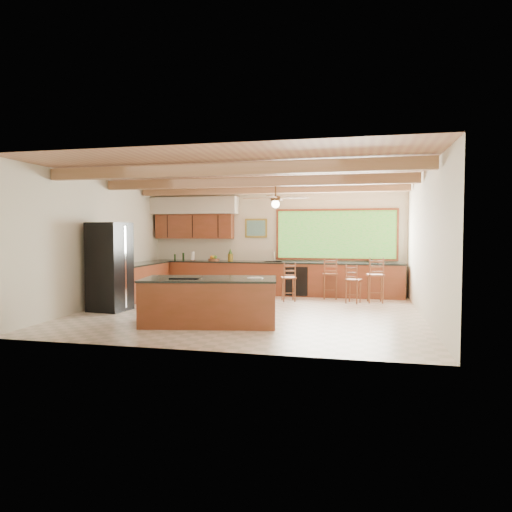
# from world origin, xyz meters

# --- Properties ---
(ground) EXTENTS (7.20, 7.20, 0.00)m
(ground) POSITION_xyz_m (0.00, 0.00, 0.00)
(ground) COLOR beige
(ground) RESTS_ON ground
(room_shell) EXTENTS (7.27, 6.54, 3.02)m
(room_shell) POSITION_xyz_m (-0.17, 0.65, 2.21)
(room_shell) COLOR beige
(room_shell) RESTS_ON ground
(counter_run) EXTENTS (7.12, 3.10, 1.27)m
(counter_run) POSITION_xyz_m (-0.82, 2.52, 0.46)
(counter_run) COLOR brown
(counter_run) RESTS_ON ground
(island) EXTENTS (2.67, 1.59, 0.89)m
(island) POSITION_xyz_m (-0.42, -1.36, 0.44)
(island) COLOR brown
(island) RESTS_ON ground
(refrigerator) EXTENTS (0.83, 0.81, 1.95)m
(refrigerator) POSITION_xyz_m (-3.05, -0.42, 0.97)
(refrigerator) COLOR black
(refrigerator) RESTS_ON ground
(bar_stool_a) EXTENTS (0.42, 0.42, 1.08)m
(bar_stool_a) POSITION_xyz_m (1.60, 2.39, 0.64)
(bar_stool_a) COLOR brown
(bar_stool_a) RESTS_ON ground
(bar_stool_b) EXTENTS (0.45, 0.45, 0.99)m
(bar_stool_b) POSITION_xyz_m (0.61, 1.73, 0.58)
(bar_stool_b) COLOR brown
(bar_stool_b) RESTS_ON ground
(bar_stool_c) EXTENTS (0.44, 0.44, 1.13)m
(bar_stool_c) POSITION_xyz_m (2.73, 1.98, 0.67)
(bar_stool_c) COLOR brown
(bar_stool_c) RESTS_ON ground
(bar_stool_d) EXTENTS (0.43, 0.43, 0.95)m
(bar_stool_d) POSITION_xyz_m (2.20, 1.78, 0.56)
(bar_stool_d) COLOR brown
(bar_stool_d) RESTS_ON ground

